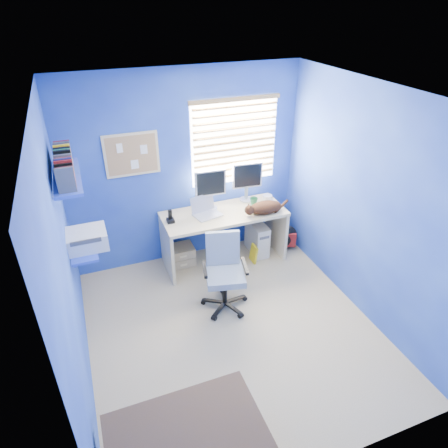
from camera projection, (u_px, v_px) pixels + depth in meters
name	position (u px, v px, depth m)	size (l,w,h in m)	color
floor	(232.00, 329.00, 4.38)	(3.00, 3.20, 0.00)	tan
ceiling	(236.00, 96.00, 3.11)	(3.00, 3.20, 0.00)	white
wall_back	(186.00, 170.00, 5.03)	(3.00, 0.01, 2.50)	#1B33A2
wall_front	(332.00, 359.00, 2.46)	(3.00, 0.01, 2.50)	#1B33A2
wall_left	(65.00, 266.00, 3.28)	(0.01, 3.20, 2.50)	#1B33A2
wall_right	(365.00, 205.00, 4.21)	(0.01, 3.20, 2.50)	#1B33A2
desk	(224.00, 237.00, 5.32)	(1.59, 0.65, 0.74)	#D7C389
laptop	(207.00, 208.00, 5.01)	(0.33, 0.26, 0.22)	silver
monitor_left	(210.00, 190.00, 5.09)	(0.40, 0.12, 0.54)	silver
monitor_right	(247.00, 182.00, 5.30)	(0.40, 0.12, 0.54)	silver
phone	(170.00, 216.00, 4.88)	(0.09, 0.11, 0.17)	black
mug	(254.00, 201.00, 5.30)	(0.10, 0.09, 0.10)	#216B3B
cd_spindle	(267.00, 197.00, 5.43)	(0.13, 0.13, 0.07)	silver
cat	(265.00, 207.00, 5.09)	(0.44, 0.23, 0.16)	black
tower_pc	(257.00, 238.00, 5.57)	(0.19, 0.44, 0.45)	beige
drawer_boxes	(181.00, 255.00, 5.36)	(0.35, 0.28, 0.27)	tan
yellow_book	(254.00, 254.00, 5.42)	(0.03, 0.17, 0.24)	yellow
backpack	(287.00, 237.00, 5.68)	(0.30, 0.23, 0.35)	black
office_chair	(224.00, 281.00, 4.57)	(0.62, 0.62, 0.89)	black
window_blinds	(235.00, 142.00, 5.06)	(1.15, 0.05, 1.10)	white
corkboard	(132.00, 155.00, 4.67)	(0.64, 0.02, 0.52)	#D7C389
wall_shelves	(75.00, 204.00, 3.84)	(0.42, 0.90, 1.05)	blue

